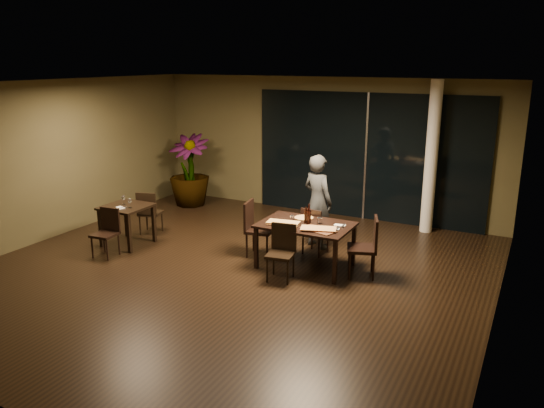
{
  "coord_description": "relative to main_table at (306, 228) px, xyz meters",
  "views": [
    {
      "loc": [
        4.32,
        -6.82,
        3.37
      ],
      "look_at": [
        0.44,
        0.67,
        1.05
      ],
      "focal_mm": 35.0,
      "sensor_mm": 36.0,
      "label": 1
    }
  ],
  "objects": [
    {
      "name": "ground",
      "position": [
        -1.0,
        -0.8,
        -0.68
      ],
      "size": [
        8.0,
        8.0,
        0.0
      ],
      "primitive_type": "plane",
      "color": "black",
      "rests_on": "ground"
    },
    {
      "name": "wall_back",
      "position": [
        -1.0,
        3.25,
        0.82
      ],
      "size": [
        8.0,
        0.1,
        3.0
      ],
      "primitive_type": "cube",
      "color": "#484226",
      "rests_on": "ground"
    },
    {
      "name": "wall_left",
      "position": [
        -5.05,
        -0.8,
        0.82
      ],
      "size": [
        0.1,
        8.0,
        3.0
      ],
      "primitive_type": "cube",
      "color": "#484226",
      "rests_on": "ground"
    },
    {
      "name": "wall_right",
      "position": [
        3.05,
        -0.8,
        0.82
      ],
      "size": [
        0.1,
        8.0,
        3.0
      ],
      "primitive_type": "cube",
      "color": "#484226",
      "rests_on": "ground"
    },
    {
      "name": "ceiling",
      "position": [
        -1.0,
        -0.8,
        2.34
      ],
      "size": [
        8.0,
        8.0,
        0.04
      ],
      "primitive_type": "cube",
      "color": "silver",
      "rests_on": "wall_back"
    },
    {
      "name": "window_panel",
      "position": [
        0.0,
        3.16,
        0.67
      ],
      "size": [
        5.0,
        0.06,
        2.7
      ],
      "primitive_type": "cube",
      "color": "black",
      "rests_on": "ground"
    },
    {
      "name": "column",
      "position": [
        1.4,
        2.85,
        0.82
      ],
      "size": [
        0.24,
        0.24,
        3.0
      ],
      "primitive_type": "cylinder",
      "color": "white",
      "rests_on": "ground"
    },
    {
      "name": "main_table",
      "position": [
        0.0,
        0.0,
        0.0
      ],
      "size": [
        1.5,
        1.0,
        0.75
      ],
      "color": "black",
      "rests_on": "ground"
    },
    {
      "name": "side_table",
      "position": [
        -3.4,
        -0.5,
        -0.05
      ],
      "size": [
        0.8,
        0.8,
        0.75
      ],
      "color": "black",
      "rests_on": "ground"
    },
    {
      "name": "chair_main_far",
      "position": [
        -0.1,
        0.58,
        -0.2
      ],
      "size": [
        0.44,
        0.44,
        0.86
      ],
      "rotation": [
        0.0,
        0.0,
        3.04
      ],
      "color": "black",
      "rests_on": "ground"
    },
    {
      "name": "chair_main_near",
      "position": [
        -0.14,
        -0.6,
        -0.19
      ],
      "size": [
        0.47,
        0.47,
        0.88
      ],
      "rotation": [
        0.0,
        0.0,
        0.16
      ],
      "color": "black",
      "rests_on": "ground"
    },
    {
      "name": "chair_main_left",
      "position": [
        -1.01,
        0.1,
        -0.13
      ],
      "size": [
        0.53,
        0.53,
        0.98
      ],
      "rotation": [
        0.0,
        0.0,
        1.76
      ],
      "color": "black",
      "rests_on": "ground"
    },
    {
      "name": "chair_main_right",
      "position": [
        1.03,
        0.08,
        -0.13
      ],
      "size": [
        0.58,
        0.58,
        0.98
      ],
      "rotation": [
        0.0,
        0.0,
        -1.23
      ],
      "color": "black",
      "rests_on": "ground"
    },
    {
      "name": "chair_side_far",
      "position": [
        -3.43,
        0.14,
        -0.19
      ],
      "size": [
        0.5,
        0.5,
        0.87
      ],
      "rotation": [
        0.0,
        0.0,
        3.43
      ],
      "color": "black",
      "rests_on": "ground"
    },
    {
      "name": "chair_side_near",
      "position": [
        -3.32,
        -1.09,
        -0.2
      ],
      "size": [
        0.43,
        0.43,
        0.85
      ],
      "rotation": [
        0.0,
        0.0,
        0.09
      ],
      "color": "black",
      "rests_on": "ground"
    },
    {
      "name": "diner",
      "position": [
        -0.21,
        1.01,
        0.19
      ],
      "size": [
        0.68,
        0.57,
        1.73
      ],
      "primitive_type": "imported",
      "rotation": [
        0.0,
        0.0,
        2.79
      ],
      "color": "#292B2D",
      "rests_on": "ground"
    },
    {
      "name": "potted_plant",
      "position": [
        -4.0,
        2.31,
        0.16
      ],
      "size": [
        1.06,
        1.06,
        1.68
      ],
      "primitive_type": "imported",
      "rotation": [
        0.0,
        0.0,
        0.17
      ],
      "color": "#234E1A",
      "rests_on": "ground"
    },
    {
      "name": "pizza_board_left",
      "position": [
        -0.33,
        -0.18,
        0.08
      ],
      "size": [
        0.58,
        0.38,
        0.01
      ],
      "primitive_type": "cube",
      "rotation": [
        0.0,
        0.0,
        0.22
      ],
      "color": "#452B16",
      "rests_on": "main_table"
    },
    {
      "name": "pizza_board_right",
      "position": [
        0.31,
        -0.22,
        0.08
      ],
      "size": [
        0.62,
        0.43,
        0.01
      ],
      "primitive_type": "cube",
      "rotation": [
        0.0,
        0.0,
        -0.3
      ],
      "color": "#4C2918",
      "rests_on": "main_table"
    },
    {
      "name": "oblong_pizza_left",
      "position": [
        -0.33,
        -0.18,
        0.1
      ],
      "size": [
        0.54,
        0.31,
        0.02
      ],
      "primitive_type": null,
      "rotation": [
        0.0,
        0.0,
        0.16
      ],
      "color": "maroon",
      "rests_on": "pizza_board_left"
    },
    {
      "name": "oblong_pizza_right",
      "position": [
        0.31,
        -0.22,
        0.1
      ],
      "size": [
        0.59,
        0.4,
        0.02
      ],
      "primitive_type": null,
      "rotation": [
        0.0,
        0.0,
        0.3
      ],
      "color": "maroon",
      "rests_on": "pizza_board_right"
    },
    {
      "name": "round_pizza",
      "position": [
        -0.15,
        0.27,
        0.08
      ],
      "size": [
        0.31,
        0.31,
        0.01
      ],
      "primitive_type": "cylinder",
      "color": "#A73712",
      "rests_on": "main_table"
    },
    {
      "name": "bottle_a",
      "position": [
        -0.02,
        0.05,
        0.21
      ],
      "size": [
        0.06,
        0.06,
        0.27
      ],
      "primitive_type": null,
      "color": "black",
      "rests_on": "main_table"
    },
    {
      "name": "bottle_b",
      "position": [
        0.05,
        -0.02,
        0.22
      ],
      "size": [
        0.06,
        0.06,
        0.28
      ],
      "primitive_type": null,
      "color": "black",
      "rests_on": "main_table"
    },
    {
      "name": "bottle_c",
      "position": [
        0.02,
        0.07,
        0.23
      ],
      "size": [
        0.07,
        0.07,
        0.32
      ],
      "primitive_type": null,
      "color": "black",
      "rests_on": "main_table"
    },
    {
      "name": "tumbler_left",
      "position": [
        -0.29,
        0.08,
        0.12
      ],
      "size": [
        0.07,
        0.07,
        0.08
      ],
      "primitive_type": "cylinder",
      "color": "white",
      "rests_on": "main_table"
    },
    {
      "name": "tumbler_right",
      "position": [
        0.19,
        0.13,
        0.12
      ],
      "size": [
        0.08,
        0.08,
        0.1
      ],
      "primitive_type": "cylinder",
      "color": "white",
      "rests_on": "main_table"
    },
    {
      "name": "napkin_near",
      "position": [
        0.51,
        -0.06,
        0.08
      ],
      "size": [
        0.19,
        0.11,
        0.01
      ],
      "primitive_type": "cube",
      "rotation": [
        0.0,
        0.0,
        0.07
      ],
      "color": "silver",
      "rests_on": "main_table"
    },
    {
      "name": "napkin_far",
      "position": [
        0.53,
        0.16,
        0.08
      ],
      "size": [
        0.2,
        0.13,
        0.01
      ],
      "primitive_type": "cube",
      "rotation": [
        0.0,
        0.0,
        0.18
      ],
      "color": "white",
      "rests_on": "main_table"
    },
    {
      "name": "wine_glass_a",
      "position": [
        -3.49,
        -0.45,
        0.16
      ],
      "size": [
        0.07,
        0.07,
        0.17
      ],
      "primitive_type": null,
      "color": "white",
      "rests_on": "side_table"
    },
    {
      "name": "wine_glass_b",
      "position": [
        -3.24,
        -0.57,
        0.16
      ],
      "size": [
        0.07,
        0.07,
        0.16
      ],
      "primitive_type": null,
      "color": "white",
      "rests_on": "side_table"
    },
    {
      "name": "side_napkin",
      "position": [
        -3.38,
        -0.68,
        0.08
      ],
      "size": [
        0.21,
        0.17,
        0.01
      ],
      "primitive_type": "cube",
      "rotation": [
        0.0,
        0.0,
        -0.39
      ],
      "color": "white",
      "rests_on": "side_table"
    }
  ]
}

